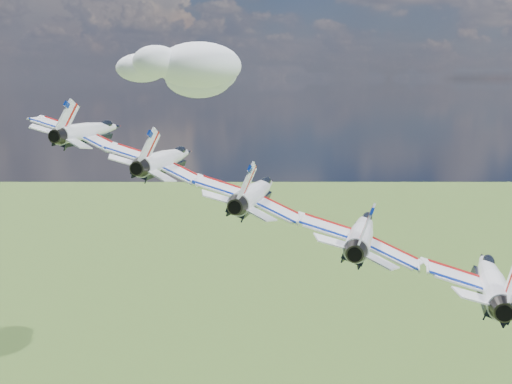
{
  "coord_description": "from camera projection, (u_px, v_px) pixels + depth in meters",
  "views": [
    {
      "loc": [
        -9.32,
        -82.4,
        158.79
      ],
      "look_at": [
        -0.87,
        -17.31,
        147.17
      ],
      "focal_mm": 45.0,
      "sensor_mm": 36.0,
      "label": 1
    }
  ],
  "objects": [
    {
      "name": "cloud_far",
      "position": [
        171.0,
        69.0,
        298.27
      ],
      "size": [
        57.29,
        45.01,
        22.51
      ],
      "primitive_type": "ellipsoid",
      "color": "white"
    },
    {
      "name": "jet_0",
      "position": [
        91.0,
        131.0,
        78.28
      ],
      "size": [
        17.88,
        20.48,
        8.66
      ],
      "primitive_type": null,
      "rotation": [
        0.0,
        0.34,
        -0.37
      ],
      "color": "white"
    },
    {
      "name": "jet_1",
      "position": [
        167.0,
        159.0,
        72.47
      ],
      "size": [
        17.88,
        20.48,
        8.66
      ],
      "primitive_type": null,
      "rotation": [
        0.0,
        0.34,
        -0.37
      ],
      "color": "silver"
    },
    {
      "name": "jet_2",
      "position": [
        256.0,
        192.0,
        66.66
      ],
      "size": [
        17.88,
        20.48,
        8.66
      ],
      "primitive_type": null,
      "rotation": [
        0.0,
        0.34,
        -0.37
      ],
      "color": "white"
    },
    {
      "name": "jet_3",
      "position": [
        362.0,
        231.0,
        60.86
      ],
      "size": [
        17.88,
        20.48,
        8.66
      ],
      "primitive_type": null,
      "rotation": [
        0.0,
        0.34,
        -0.37
      ],
      "color": "white"
    },
    {
      "name": "jet_4",
      "position": [
        491.0,
        279.0,
        55.05
      ],
      "size": [
        17.88,
        20.48,
        8.66
      ],
      "primitive_type": null,
      "rotation": [
        0.0,
        0.34,
        -0.37
      ],
      "color": "white"
    }
  ]
}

